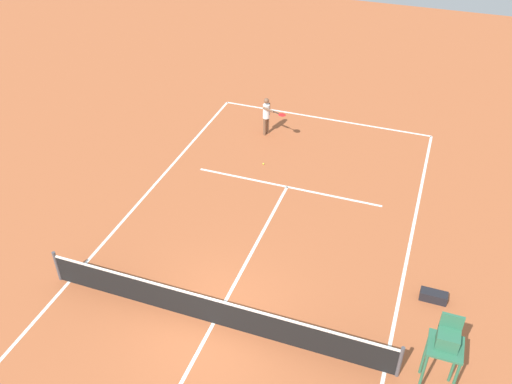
# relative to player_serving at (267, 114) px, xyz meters

# --- Properties ---
(ground_plane) EXTENTS (60.00, 60.00, 0.00)m
(ground_plane) POSITION_rel_player_serving_xyz_m (-1.95, 10.20, -0.99)
(ground_plane) COLOR #AD5933
(court_lines) EXTENTS (9.41, 24.89, 0.01)m
(court_lines) POSITION_rel_player_serving_xyz_m (-1.95, 10.20, -0.98)
(court_lines) COLOR white
(court_lines) RESTS_ON ground
(tennis_net) EXTENTS (10.01, 0.10, 1.07)m
(tennis_net) POSITION_rel_player_serving_xyz_m (-1.95, 10.20, -0.49)
(tennis_net) COLOR #4C4C51
(tennis_net) RESTS_ON ground
(player_serving) EXTENTS (1.17, 0.91, 1.66)m
(player_serving) POSITION_rel_player_serving_xyz_m (0.00, 0.00, 0.00)
(player_serving) COLOR brown
(player_serving) RESTS_ON ground
(tennis_ball) EXTENTS (0.07, 0.07, 0.07)m
(tennis_ball) POSITION_rel_player_serving_xyz_m (-0.63, 2.26, -0.95)
(tennis_ball) COLOR #CCE033
(tennis_ball) RESTS_ON ground
(umpire_chair) EXTENTS (0.80, 0.80, 2.41)m
(umpire_chair) POSITION_rel_player_serving_xyz_m (-7.77, 10.25, 0.62)
(umpire_chair) COLOR #2D6B4C
(umpire_chair) RESTS_ON ground
(equipment_bag) EXTENTS (0.76, 0.32, 0.30)m
(equipment_bag) POSITION_rel_player_serving_xyz_m (-7.51, 7.31, -0.84)
(equipment_bag) COLOR black
(equipment_bag) RESTS_ON ground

